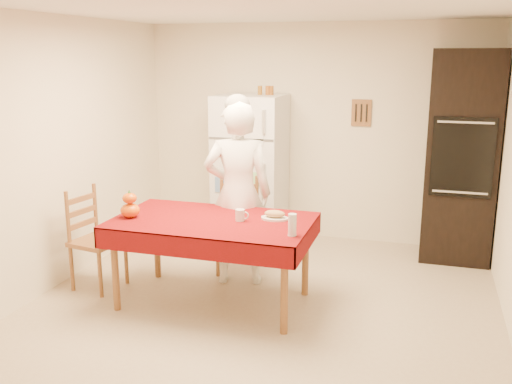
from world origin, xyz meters
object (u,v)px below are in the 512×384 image
at_px(oven_cabinet, 461,157).
at_px(dining_table, 213,227).
at_px(bread_plate, 275,218).
at_px(refrigerator, 251,169).
at_px(seated_woman, 238,194).
at_px(wine_glass, 292,225).
at_px(chair_left, 92,235).
at_px(pumpkin_lower, 130,210).
at_px(coffee_mug, 240,215).
at_px(chair_far, 238,221).

relative_size(oven_cabinet, dining_table, 1.29).
bearing_deg(bread_plate, refrigerator, 114.15).
xyz_separation_m(seated_woman, wine_glass, (0.70, -0.76, -0.02)).
height_order(chair_left, pumpkin_lower, chair_left).
xyz_separation_m(seated_woman, coffee_mug, (0.18, -0.49, -0.06)).
bearing_deg(wine_glass, coffee_mug, 152.68).
relative_size(coffee_mug, pumpkin_lower, 0.60).
bearing_deg(chair_far, dining_table, -98.66).
bearing_deg(oven_cabinet, wine_glass, -122.37).
distance_m(chair_far, pumpkin_lower, 1.23).
distance_m(oven_cabinet, bread_plate, 2.30).
bearing_deg(dining_table, seated_woman, 83.77).
relative_size(refrigerator, bread_plate, 7.08).
bearing_deg(seated_woman, pumpkin_lower, 26.75).
distance_m(refrigerator, wine_glass, 2.24).
relative_size(chair_left, bread_plate, 3.96).
xyz_separation_m(dining_table, chair_far, (-0.05, 0.84, -0.18)).
bearing_deg(refrigerator, seated_woman, -77.87).
relative_size(oven_cabinet, pumpkin_lower, 13.11).
bearing_deg(wine_glass, seated_woman, 132.92).
distance_m(dining_table, wine_glass, 0.81).
relative_size(pumpkin_lower, bread_plate, 0.70).
xyz_separation_m(dining_table, seated_woman, (0.06, 0.52, 0.18)).
bearing_deg(refrigerator, oven_cabinet, 1.18).
distance_m(oven_cabinet, dining_table, 2.79).
relative_size(refrigerator, oven_cabinet, 0.77).
xyz_separation_m(wine_glass, bread_plate, (-0.25, 0.40, -0.08)).
height_order(chair_far, bread_plate, chair_far).
relative_size(dining_table, pumpkin_lower, 10.13).
xyz_separation_m(refrigerator, chair_far, (0.16, -0.93, -0.34)).
xyz_separation_m(dining_table, wine_glass, (0.76, -0.24, 0.16)).
bearing_deg(chair_left, refrigerator, -19.66).
bearing_deg(chair_far, refrigerator, 87.62).
bearing_deg(bread_plate, wine_glass, -57.99).
distance_m(chair_far, wine_glass, 1.39).
height_order(refrigerator, bread_plate, refrigerator).
relative_size(chair_far, seated_woman, 0.55).
bearing_deg(refrigerator, bread_plate, -65.85).
relative_size(dining_table, chair_left, 1.79).
xyz_separation_m(pumpkin_lower, bread_plate, (1.22, 0.31, -0.05)).
bearing_deg(wine_glass, chair_left, 172.85).
bearing_deg(wine_glass, chair_far, 126.92).
bearing_deg(pumpkin_lower, wine_glass, -3.55).
bearing_deg(oven_cabinet, coffee_mug, -135.53).
distance_m(oven_cabinet, wine_glass, 2.45).
xyz_separation_m(refrigerator, wine_glass, (0.97, -2.01, -0.00)).
distance_m(chair_left, wine_glass, 2.01).
bearing_deg(seated_woman, bread_plate, 127.41).
xyz_separation_m(refrigerator, chair_left, (-1.00, -1.77, -0.34)).
distance_m(wine_glass, bread_plate, 0.47).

